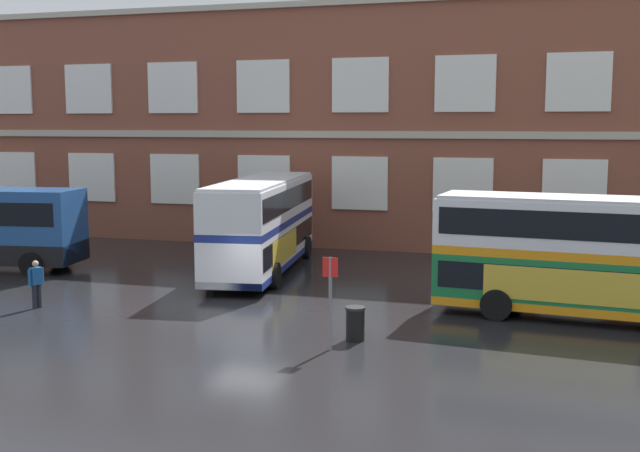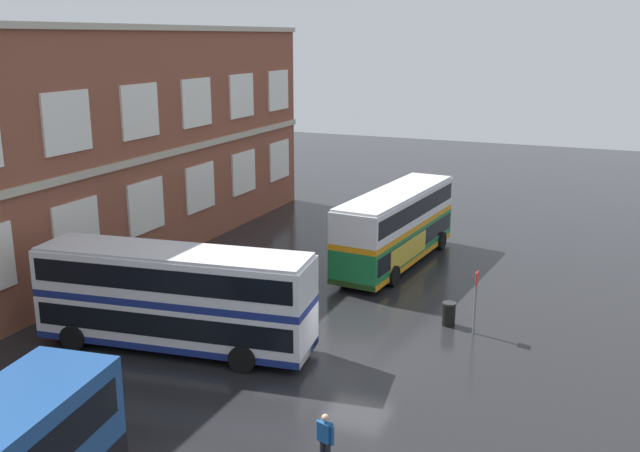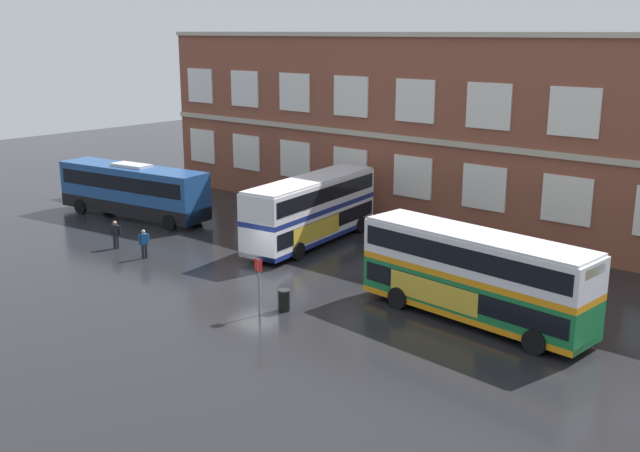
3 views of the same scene
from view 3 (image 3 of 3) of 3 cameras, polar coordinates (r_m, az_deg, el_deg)
The scene contains 9 objects.
ground_plane at distance 40.99m, azimuth -3.03°, elevation -3.29°, with size 120.00×120.00×0.00m, color black.
brick_terminal_building at distance 51.83m, azimuth 9.71°, elevation 7.31°, with size 46.77×8.19×12.61m.
double_decker_near at distance 45.24m, azimuth -0.67°, elevation 1.29°, with size 4.01×11.24×4.07m.
double_decker_middle at distance 33.83m, azimuth 11.77°, elevation -3.70°, with size 11.18×3.58×4.07m.
touring_coach at distance 53.31m, azimuth -14.14°, elevation 2.65°, with size 12.24×4.27×3.80m.
waiting_passenger at distance 43.70m, azimuth -13.35°, elevation -1.25°, with size 0.35×0.63×1.70m.
second_passenger at distance 46.12m, azimuth -15.41°, elevation -0.55°, with size 0.57×0.47×1.70m.
bus_stand_flag at distance 33.96m, azimuth -4.71°, elevation -4.27°, with size 0.44×0.10×2.70m.
station_litter_bin at distance 34.82m, azimuth -2.78°, elevation -5.70°, with size 0.60×0.60×1.03m.
Camera 3 is at (27.01, -26.11, 12.66)m, focal length 41.72 mm.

